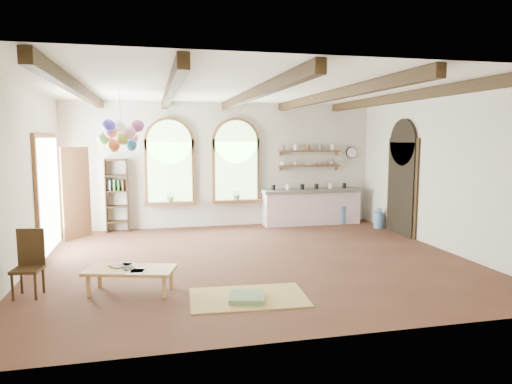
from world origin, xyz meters
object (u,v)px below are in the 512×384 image
object	(u,v)px
coffee_table	(130,271)
side_chair	(29,277)
balloon_cluster	(121,136)
kitchen_counter	(311,206)

from	to	relation	value
coffee_table	side_chair	size ratio (longest dim) A/B	1.44
balloon_cluster	kitchen_counter	bearing A→B (deg)	27.05
coffee_table	balloon_cluster	bearing A→B (deg)	95.25
kitchen_counter	balloon_cluster	distance (m)	5.60
kitchen_counter	balloon_cluster	xyz separation A→B (m)	(-4.70, -2.40, 1.87)
coffee_table	balloon_cluster	distance (m)	2.98
side_chair	balloon_cluster	distance (m)	3.14
coffee_table	balloon_cluster	size ratio (longest dim) A/B	1.23
kitchen_counter	coffee_table	world-z (taller)	kitchen_counter
side_chair	balloon_cluster	bearing A→B (deg)	58.19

